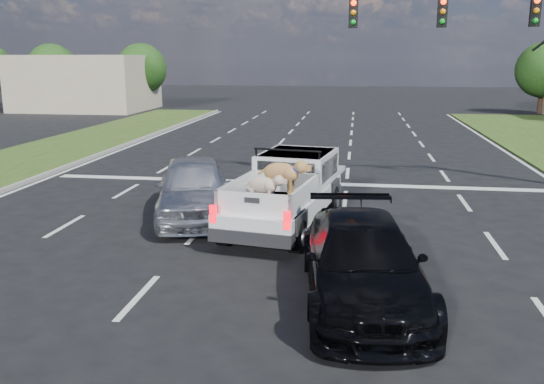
{
  "coord_description": "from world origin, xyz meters",
  "views": [
    {
      "loc": [
        2.02,
        -9.14,
        4.17
      ],
      "look_at": [
        0.38,
        2.0,
        1.55
      ],
      "focal_mm": 38.0,
      "sensor_mm": 36.0,
      "label": 1
    }
  ],
  "objects_px": {
    "pickup_truck": "(287,190)",
    "black_coupe": "(362,262)",
    "traffic_signal": "(526,40)",
    "silver_sedan": "(194,188)"
  },
  "relations": [
    {
      "from": "traffic_signal",
      "to": "black_coupe",
      "type": "height_order",
      "value": "traffic_signal"
    },
    {
      "from": "traffic_signal",
      "to": "black_coupe",
      "type": "relative_size",
      "value": 1.85
    },
    {
      "from": "traffic_signal",
      "to": "pickup_truck",
      "type": "height_order",
      "value": "traffic_signal"
    },
    {
      "from": "silver_sedan",
      "to": "black_coupe",
      "type": "xyz_separation_m",
      "value": [
        4.4,
        -4.81,
        -0.1
      ]
    },
    {
      "from": "pickup_truck",
      "to": "black_coupe",
      "type": "xyz_separation_m",
      "value": [
        1.88,
        -4.55,
        -0.2
      ]
    },
    {
      "from": "traffic_signal",
      "to": "black_coupe",
      "type": "bearing_deg",
      "value": -116.43
    },
    {
      "from": "traffic_signal",
      "to": "silver_sedan",
      "type": "relative_size",
      "value": 1.91
    },
    {
      "from": "traffic_signal",
      "to": "silver_sedan",
      "type": "bearing_deg",
      "value": -150.84
    },
    {
      "from": "traffic_signal",
      "to": "black_coupe",
      "type": "distance_m",
      "value": 11.92
    },
    {
      "from": "traffic_signal",
      "to": "silver_sedan",
      "type": "xyz_separation_m",
      "value": [
        -9.4,
        -5.24,
        -3.91
      ]
    }
  ]
}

